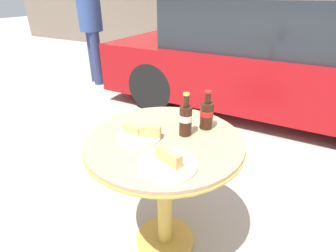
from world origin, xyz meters
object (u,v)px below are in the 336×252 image
Objects in this scene: cola_bottle_left at (207,114)px; cola_bottle_right at (186,119)px; lunch_plate_near at (141,134)px; bistro_table at (164,163)px; parked_car at (261,60)px; lunch_plate_far at (168,162)px; pedestrian at (90,21)px.

cola_bottle_left is 0.93× the size of cola_bottle_right.
bistro_table is at bearing 23.88° from lunch_plate_near.
bistro_table is at bearing -90.37° from parked_car.
lunch_plate_far is (-0.02, -0.40, -0.07)m from cola_bottle_left.
cola_bottle_left is 0.96× the size of lunch_plate_near.
lunch_plate_near is (-0.25, -0.25, -0.06)m from cola_bottle_left.
cola_bottle_left is at bearing -86.88° from parked_car.
pedestrian is (-2.63, 2.17, 0.14)m from cola_bottle_right.
cola_bottle_right is 0.24m from lunch_plate_near.
lunch_plate_far is (0.13, -0.20, 0.17)m from bistro_table.
lunch_plate_near is (-0.18, -0.13, -0.07)m from cola_bottle_right.
cola_bottle_left is 0.05× the size of parked_car.
bistro_table is 3.43m from pedestrian.
parked_car is at bearing 92.32° from lunch_plate_far.
pedestrian reaches higher than cola_bottle_left.
bistro_table is 0.21× the size of parked_car.
lunch_plate_far is 0.15× the size of pedestrian.
parked_car reaches higher than bistro_table.
bistro_table is 2.52m from parked_car.
bistro_table is at bearing 122.90° from lunch_plate_far.
cola_bottle_left is (0.14, 0.20, 0.24)m from bistro_table.
lunch_plate_far is at bearing -42.41° from pedestrian.
lunch_plate_far is 0.06× the size of parked_car.
pedestrian is at bearing 138.58° from bistro_table.
lunch_plate_far is 3.64m from pedestrian.
cola_bottle_right is (0.08, 0.08, 0.24)m from bistro_table.
pedestrian reaches higher than lunch_plate_far.
parked_car is at bearing 93.12° from cola_bottle_left.
pedestrian is (-2.56, 2.26, 0.39)m from bistro_table.
cola_bottle_left is at bearing 87.69° from lunch_plate_far.
parked_car is (-0.11, 2.71, -0.15)m from lunch_plate_far.
pedestrian is at bearing 136.76° from lunch_plate_near.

